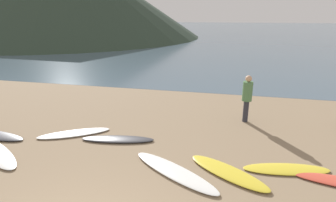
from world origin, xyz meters
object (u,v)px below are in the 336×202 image
(surfboard_6, at_px, (228,172))
(person_3, at_px, (247,95))
(surfboard_3, at_px, (74,133))
(surfboard_5, at_px, (174,172))
(surfboard_7, at_px, (286,169))
(surfboard_4, at_px, (118,139))

(surfboard_6, relative_size, person_3, 1.30)
(surfboard_3, xyz_separation_m, surfboard_6, (4.75, -1.20, 0.01))
(surfboard_3, relative_size, surfboard_6, 1.02)
(surfboard_5, distance_m, surfboard_7, 2.71)
(surfboard_7, bearing_deg, surfboard_3, 162.97)
(surfboard_7, bearing_deg, person_3, 95.57)
(surfboard_6, bearing_deg, surfboard_4, -165.44)
(surfboard_3, xyz_separation_m, surfboard_5, (3.51, -1.45, 0.01))
(surfboard_4, bearing_deg, surfboard_7, -17.75)
(surfboard_6, bearing_deg, surfboard_7, 52.02)
(surfboard_7, relative_size, person_3, 1.26)
(surfboard_4, distance_m, surfboard_6, 3.42)
(surfboard_4, relative_size, surfboard_5, 0.84)
(surfboard_4, distance_m, person_3, 4.56)
(surfboard_5, xyz_separation_m, person_3, (1.75, 3.76, 0.93))
(surfboard_4, height_order, surfboard_5, same)
(surfboard_3, relative_size, person_3, 1.33)
(surfboard_6, height_order, person_3, person_3)
(surfboard_3, distance_m, surfboard_7, 6.17)
(surfboard_3, distance_m, surfboard_5, 3.79)
(surfboard_3, height_order, surfboard_5, surfboard_5)
(surfboard_5, distance_m, person_3, 4.25)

